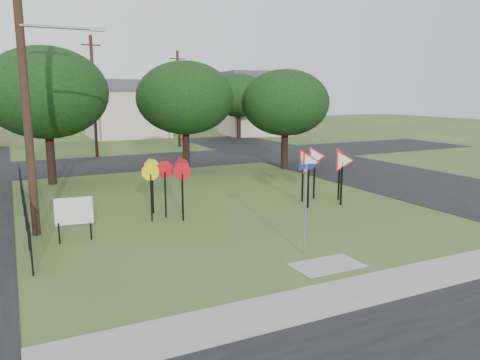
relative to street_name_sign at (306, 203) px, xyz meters
name	(u,v)px	position (x,y,z in m)	size (l,w,h in m)	color
ground	(283,242)	(0.03, 1.28, -1.62)	(140.00, 140.00, 0.00)	#385520
sidewalk	(370,289)	(0.03, -2.92, -1.61)	(30.00, 1.60, 0.02)	gray
planting_strip	(406,308)	(0.03, -4.12, -1.61)	(30.00, 0.80, 0.02)	#385520
street_right	(363,171)	(12.03, 11.28, -1.61)	(8.00, 50.00, 0.02)	black
street_far	(136,162)	(0.03, 21.28, -1.61)	(60.00, 8.00, 0.02)	black
curb_pad	(327,265)	(0.03, -1.12, -1.61)	(2.00, 1.20, 0.02)	gray
street_name_sign	(306,203)	(0.00, 0.00, 0.00)	(0.58, 0.06, 2.80)	gray
stop_sign_cluster	(166,175)	(-2.46, 6.02, 0.09)	(2.07, 1.88, 2.28)	black
yield_sign_cluster	(322,162)	(4.51, 5.40, 0.24)	(3.21, 1.90, 2.53)	black
info_board	(74,213)	(-6.15, 4.35, -0.62)	(1.20, 0.17, 1.50)	black
utility_pole_main	(26,82)	(-7.21, 5.77, 3.59)	(3.55, 0.33, 10.00)	#3A261A
far_pole_a	(94,96)	(-1.97, 25.28, 2.98)	(1.40, 0.24, 9.00)	#3A261A
far_pole_b	(178,98)	(6.03, 29.28, 2.73)	(1.40, 0.24, 8.50)	#3A261A
fence_run	(24,203)	(-7.57, 7.53, -0.83)	(0.05, 11.55, 1.50)	black
house_mid	(127,108)	(4.03, 41.28, 1.53)	(8.40, 8.40, 6.20)	beige
house_right	(255,103)	(18.03, 37.28, 2.03)	(8.30, 8.30, 7.20)	beige
tree_near_left	(46,93)	(-5.97, 15.28, 3.24)	(6.40, 6.40, 7.27)	black
tree_near_mid	(185,98)	(2.03, 16.28, 2.92)	(6.00, 6.00, 6.80)	black
tree_near_right	(285,103)	(8.03, 14.28, 2.61)	(5.60, 5.60, 6.33)	black
tree_far_right	(239,96)	(14.03, 33.28, 2.92)	(6.00, 6.00, 6.80)	black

